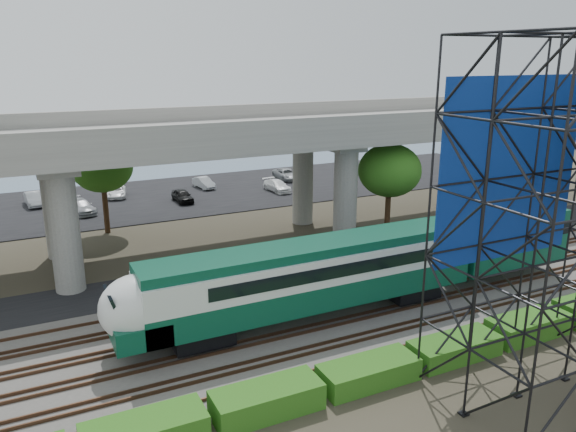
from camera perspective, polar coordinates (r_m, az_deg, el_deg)
ground at (r=29.41m, az=1.70°, el=-12.95°), size 140.00×140.00×0.00m
ballast_bed at (r=30.94m, az=-0.05°, el=-11.18°), size 90.00×12.00×0.20m
service_road at (r=38.10m, az=-5.69°, el=-5.96°), size 90.00×5.00×0.08m
parking_lot at (r=59.73m, az=-13.62°, el=1.77°), size 90.00×18.00×0.08m
harbor_water at (r=80.93m, az=-17.10°, el=5.15°), size 140.00×40.00×0.03m
rail_tracks at (r=30.85m, az=-0.05°, el=-10.88°), size 90.00×9.52×0.16m
commuter_train at (r=31.49m, az=6.17°, el=-5.23°), size 29.30×3.06×4.30m
overpass at (r=40.62m, az=-10.69°, el=7.19°), size 80.00×12.00×12.40m
scaffold_tower at (r=25.57m, az=26.17°, el=-1.00°), size 9.36×6.36×15.00m
hedge_strip at (r=26.41m, az=8.21°, el=-15.35°), size 34.60×1.80×1.20m
trees at (r=40.55m, az=-14.93°, el=3.11°), size 40.94×16.94×7.69m
parked_cars at (r=59.47m, az=-12.31°, el=2.44°), size 36.19×9.64×1.31m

